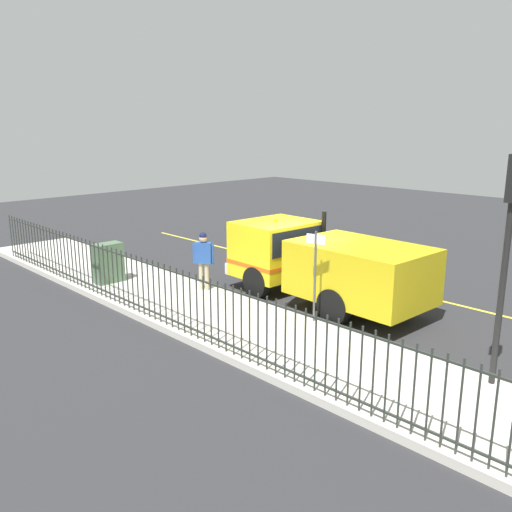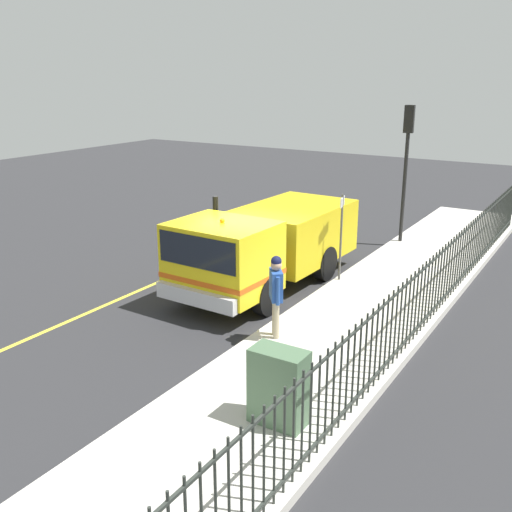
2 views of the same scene
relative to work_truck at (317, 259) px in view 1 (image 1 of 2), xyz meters
The scene contains 10 objects.
ground_plane 1.40m from the work_truck, 82.02° to the right, with size 54.94×54.94×0.00m, color #2B2B2D.
sidewalk_slab 3.35m from the work_truck, 10.66° to the right, with size 3.14×24.97×0.17m, color beige.
lane_marking 3.02m from the work_truck, 167.81° to the right, with size 0.12×22.48×0.01m, color yellow.
work_truck is the anchor object (origin of this frame).
worker_standing 3.38m from the work_truck, 53.90° to the right, with size 0.49×0.54×1.78m.
iron_fence 4.56m from the work_truck, ahead, with size 0.04×21.26×1.58m.
traffic_light_near 6.48m from the work_truck, 73.16° to the left, with size 0.32×0.24×4.38m.
utility_cabinet 6.60m from the work_truck, 56.50° to the right, with size 0.89×0.50×1.26m, color #4C6B4C.
traffic_cone 2.39m from the work_truck, 139.57° to the right, with size 0.44×0.44×0.63m, color orange.
street_sign 2.13m from the work_truck, 38.44° to the left, with size 0.15×0.49×2.33m.
Camera 1 is at (11.63, 10.14, 5.04)m, focal length 37.64 mm.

